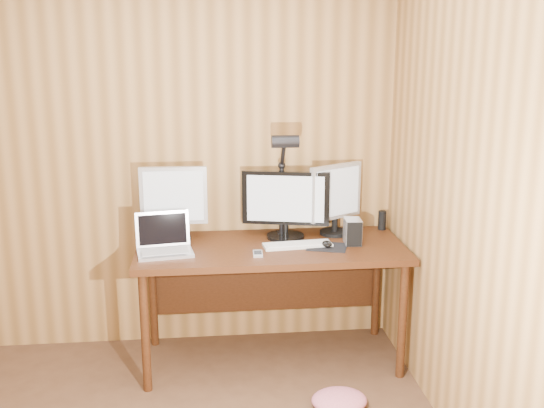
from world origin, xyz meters
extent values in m
plane|color=#A2713A|center=(0.00, 2.00, 1.25)|extent=(4.00, 0.00, 4.00)
cube|color=#3C1D0C|center=(0.93, 1.63, 0.73)|extent=(1.60, 0.70, 0.04)
cube|color=#3C1D0C|center=(0.93, 1.95, 0.45)|extent=(1.48, 0.02, 0.51)
cylinder|color=#3C1D0C|center=(0.19, 1.34, 0.35)|extent=(0.05, 0.05, 0.71)
cylinder|color=#3C1D0C|center=(0.19, 1.92, 0.35)|extent=(0.05, 0.05, 0.71)
cylinder|color=#3C1D0C|center=(1.67, 1.34, 0.35)|extent=(0.05, 0.05, 0.71)
cylinder|color=#3C1D0C|center=(1.67, 1.92, 0.35)|extent=(0.05, 0.05, 0.71)
cylinder|color=black|center=(1.04, 1.78, 0.76)|extent=(0.24, 0.24, 0.02)
cylinder|color=black|center=(1.04, 1.78, 0.80)|extent=(0.04, 0.04, 0.07)
cube|color=black|center=(1.04, 1.78, 1.01)|extent=(0.53, 0.15, 0.33)
cube|color=silver|center=(1.03, 1.76, 1.01)|extent=(0.46, 0.11, 0.29)
cylinder|color=black|center=(0.35, 1.81, 0.76)|extent=(0.19, 0.19, 0.02)
cylinder|color=black|center=(0.35, 1.81, 0.81)|extent=(0.04, 0.04, 0.09)
cube|color=#B6B6BB|center=(0.35, 1.81, 1.03)|extent=(0.41, 0.05, 0.35)
cube|color=silver|center=(0.35, 1.79, 1.03)|extent=(0.36, 0.01, 0.30)
cylinder|color=black|center=(1.36, 1.83, 0.76)|extent=(0.19, 0.19, 0.02)
cylinder|color=black|center=(1.36, 1.83, 0.81)|extent=(0.04, 0.04, 0.08)
cube|color=#B6B6BB|center=(1.36, 1.83, 1.03)|extent=(0.36, 0.24, 0.35)
cube|color=silver|center=(1.37, 1.81, 1.03)|extent=(0.30, 0.18, 0.30)
cube|color=silver|center=(0.31, 1.53, 0.76)|extent=(0.34, 0.26, 0.02)
cube|color=silver|center=(0.29, 1.64, 0.87)|extent=(0.32, 0.09, 0.21)
cube|color=black|center=(0.29, 1.64, 0.87)|extent=(0.28, 0.07, 0.17)
cube|color=#B2B2B7|center=(0.31, 1.53, 0.77)|extent=(0.28, 0.17, 0.00)
cube|color=white|center=(1.09, 1.60, 0.76)|extent=(0.42, 0.16, 0.02)
cube|color=white|center=(1.09, 1.60, 0.77)|extent=(0.39, 0.14, 0.00)
cube|color=black|center=(1.26, 1.56, 0.75)|extent=(0.28, 0.25, 0.00)
ellipsoid|color=black|center=(1.26, 1.56, 0.77)|extent=(0.07, 0.11, 0.04)
cube|color=silver|center=(1.42, 1.62, 0.83)|extent=(0.10, 0.14, 0.15)
cube|color=black|center=(1.42, 1.55, 0.83)|extent=(0.09, 0.01, 0.15)
cube|color=silver|center=(0.84, 1.47, 0.76)|extent=(0.06, 0.11, 0.01)
cube|color=black|center=(0.84, 1.47, 0.76)|extent=(0.05, 0.07, 0.00)
cylinder|color=black|center=(1.68, 1.90, 0.81)|extent=(0.05, 0.05, 0.12)
cube|color=black|center=(1.02, 1.83, 0.74)|extent=(0.05, 0.06, 0.06)
cylinder|color=black|center=(1.02, 1.83, 0.98)|extent=(0.03, 0.03, 0.45)
sphere|color=black|center=(1.02, 1.83, 1.20)|extent=(0.05, 0.05, 0.05)
cylinder|color=black|center=(1.02, 1.76, 1.29)|extent=(0.02, 0.16, 0.19)
cylinder|color=black|center=(1.02, 1.67, 1.37)|extent=(0.16, 0.08, 0.08)
camera|label=1|loc=(0.55, -1.99, 1.92)|focal=42.00mm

